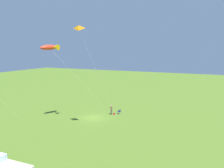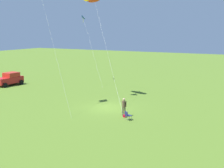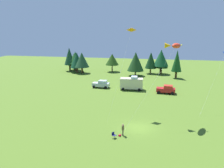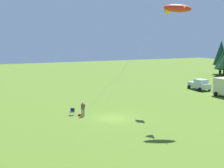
# 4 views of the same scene
# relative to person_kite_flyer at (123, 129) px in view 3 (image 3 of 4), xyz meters

# --- Properties ---
(ground_plane) EXTENTS (160.00, 160.00, 0.00)m
(ground_plane) POSITION_rel_person_kite_flyer_xyz_m (1.99, 2.90, -1.02)
(ground_plane) COLOR #4B6920
(person_kite_flyer) EXTENTS (0.36, 0.54, 1.74)m
(person_kite_flyer) POSITION_rel_person_kite_flyer_xyz_m (0.00, 0.00, 0.00)
(person_kite_flyer) COLOR #545040
(person_kite_flyer) RESTS_ON ground
(folding_chair) EXTENTS (0.67, 0.67, 0.82)m
(folding_chair) POSITION_rel_person_kite_flyer_xyz_m (-1.13, -0.93, -0.53)
(folding_chair) COLOR navy
(folding_chair) RESTS_ON ground
(backpack_on_grass) EXTENTS (0.36, 0.39, 0.22)m
(backpack_on_grass) POSITION_rel_person_kite_flyer_xyz_m (-0.40, -0.29, -0.91)
(backpack_on_grass) COLOR #AD0B21
(backpack_on_grass) RESTS_ON ground
(car_silver_compact) EXTENTS (4.28, 2.38, 1.89)m
(car_silver_compact) POSITION_rel_person_kite_flyer_xyz_m (-9.00, 24.45, -0.07)
(car_silver_compact) COLOR #AFBEB8
(car_silver_compact) RESTS_ON ground
(van_camper_beige) EXTENTS (5.47, 2.74, 3.34)m
(van_camper_beige) POSITION_rel_person_kite_flyer_xyz_m (-1.30, 24.00, 0.62)
(van_camper_beige) COLOR beige
(van_camper_beige) RESTS_ON ground
(car_red_sedan) EXTENTS (4.30, 2.42, 1.89)m
(car_red_sedan) POSITION_rel_person_kite_flyer_xyz_m (6.87, 22.40, -0.07)
(car_red_sedan) COLOR red
(car_red_sedan) RESTS_ON ground
(treeline_distant) EXTENTS (39.15, 10.74, 8.37)m
(treeline_distant) POSITION_rel_person_kite_flyer_xyz_m (-9.07, 43.65, 3.63)
(treeline_distant) COLOR #4D4027
(treeline_distant) RESTS_ON ground
(kite_large_fish) EXTENTS (8.29, 9.18, 12.36)m
(kite_large_fish) POSITION_rel_person_kite_flyer_xyz_m (6.73, 7.59, 10.86)
(kite_large_fish) COLOR red
(kite_large_fish) RESTS_ON ground
(kite_diamond_blue) EXTENTS (5.11, 6.68, 10.41)m
(kite_diamond_blue) POSITION_rel_person_kite_flyer_xyz_m (16.17, 15.11, 8.62)
(kite_diamond_blue) COLOR blue
(kite_diamond_blue) RESTS_ON ground
(kite_delta_orange) EXTENTS (3.54, 6.95, 14.76)m
(kite_delta_orange) POSITION_rel_person_kite_flyer_xyz_m (-0.22, 10.41, 13.30)
(kite_delta_orange) COLOR orange
(kite_delta_orange) RESTS_ON ground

